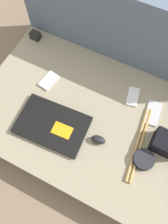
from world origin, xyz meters
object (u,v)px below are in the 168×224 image
at_px(phone_black, 153,113).
at_px(phone_small, 133,97).
at_px(computer_mouse, 98,140).
at_px(phone_silver, 49,81).
at_px(charger_brick, 35,35).
at_px(laptop, 52,125).
at_px(camera_pouch, 166,144).
at_px(speaker_puck, 143,159).

height_order(phone_black, phone_small, same).
height_order(computer_mouse, phone_silver, computer_mouse).
bearing_deg(phone_small, phone_silver, -176.24).
height_order(computer_mouse, charger_brick, charger_brick).
bearing_deg(laptop, charger_brick, 126.32).
relative_size(computer_mouse, phone_black, 0.52).
xyz_separation_m(computer_mouse, phone_black, (0.18, 0.24, -0.01)).
bearing_deg(camera_pouch, speaker_puck, -120.66).
bearing_deg(phone_silver, speaker_puck, -6.36).
height_order(computer_mouse, speaker_puck, computer_mouse).
bearing_deg(phone_small, computer_mouse, -112.59).
xyz_separation_m(laptop, phone_small, (0.28, 0.31, -0.01)).
relative_size(laptop, phone_small, 3.00).
distance_m(phone_black, phone_small, 0.13).
height_order(laptop, speaker_puck, speaker_puck).
xyz_separation_m(phone_black, charger_brick, (-0.75, 0.14, 0.02)).
xyz_separation_m(phone_small, charger_brick, (-0.63, 0.10, 0.02)).
distance_m(laptop, phone_black, 0.49).
bearing_deg(computer_mouse, charger_brick, 137.42).
bearing_deg(charger_brick, camera_pouch, -17.86).
height_order(phone_silver, charger_brick, charger_brick).
bearing_deg(computer_mouse, laptop, 178.95).
bearing_deg(camera_pouch, phone_black, 126.96).
bearing_deg(laptop, phone_black, 30.54).
bearing_deg(speaker_puck, phone_small, 119.68).
bearing_deg(laptop, camera_pouch, 12.15).
bearing_deg(phone_silver, charger_brick, 143.98).
bearing_deg(camera_pouch, charger_brick, 162.14).
relative_size(laptop, camera_pouch, 2.81).
bearing_deg(phone_black, charger_brick, 163.57).
xyz_separation_m(computer_mouse, charger_brick, (-0.57, 0.39, 0.00)).
bearing_deg(charger_brick, laptop, -49.91).
bearing_deg(laptop, phone_silver, 120.92).
bearing_deg(phone_silver, camera_pouch, 4.04).
relative_size(phone_black, phone_small, 1.20).
relative_size(speaker_puck, phone_black, 0.72).
distance_m(speaker_puck, charger_brick, 0.88).
bearing_deg(charger_brick, phone_silver, -45.46).
bearing_deg(phone_small, laptop, -142.86).
bearing_deg(phone_small, charger_brick, 159.87).
relative_size(camera_pouch, charger_brick, 2.25).
distance_m(phone_black, charger_brick, 0.77).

